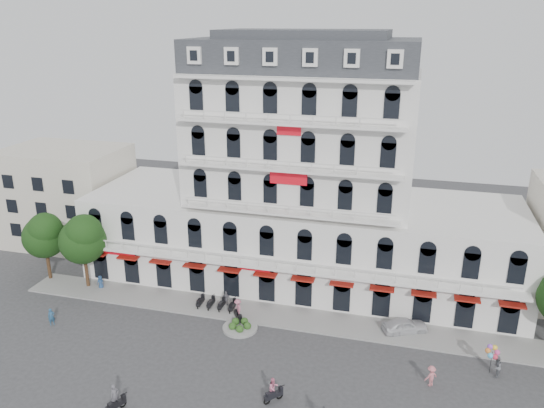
{
  "coord_description": "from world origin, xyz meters",
  "views": [
    {
      "loc": [
        10.69,
        -33.63,
        26.69
      ],
      "look_at": [
        -1.06,
        10.0,
        10.92
      ],
      "focal_mm": 35.0,
      "sensor_mm": 36.0,
      "label": 1
    }
  ],
  "objects": [
    {
      "name": "rider_west",
      "position": [
        -8.23,
        -6.47,
        1.03
      ],
      "size": [
        0.98,
        1.58,
        2.24
      ],
      "rotation": [
        0.0,
        0.0,
        1.11
      ],
      "color": "black",
      "rests_on": "ground"
    },
    {
      "name": "main_building",
      "position": [
        0.0,
        18.0,
        9.96
      ],
      "size": [
        45.0,
        15.0,
        25.8
      ],
      "color": "silver",
      "rests_on": "ground"
    },
    {
      "name": "ground",
      "position": [
        0.0,
        0.0,
        0.0
      ],
      "size": [
        120.0,
        120.0,
        0.0
      ],
      "primitive_type": "plane",
      "color": "#38383A",
      "rests_on": "ground"
    },
    {
      "name": "pedestrian_left",
      "position": [
        -19.49,
        9.5,
        0.75
      ],
      "size": [
        0.76,
        0.52,
        1.5
      ],
      "primitive_type": "imported",
      "rotation": [
        0.0,
        0.0,
        0.06
      ],
      "color": "navy",
      "rests_on": "ground"
    },
    {
      "name": "traffic_island",
      "position": [
        -3.0,
        6.0,
        0.26
      ],
      "size": [
        3.2,
        3.2,
        1.6
      ],
      "color": "gray",
      "rests_on": "ground"
    },
    {
      "name": "tree_west_outer",
      "position": [
        -25.95,
        9.98,
        5.35
      ],
      "size": [
        4.5,
        4.48,
        7.76
      ],
      "color": "#382314",
      "rests_on": "ground"
    },
    {
      "name": "balloon_vendor",
      "position": [
        18.5,
        4.93,
        1.26
      ],
      "size": [
        1.44,
        1.35,
        2.45
      ],
      "color": "slate",
      "rests_on": "ground"
    },
    {
      "name": "flank_building_west",
      "position": [
        -30.0,
        20.0,
        6.0
      ],
      "size": [
        14.0,
        10.0,
        12.0
      ],
      "primitive_type": "cube",
      "color": "beige",
      "rests_on": "ground"
    },
    {
      "name": "tree_west_inner",
      "position": [
        -20.95,
        9.48,
        5.68
      ],
      "size": [
        4.76,
        4.76,
        8.25
      ],
      "color": "#382314",
      "rests_on": "ground"
    },
    {
      "name": "pedestrian_far",
      "position": [
        -20.0,
        2.2,
        0.82
      ],
      "size": [
        0.7,
        0.7,
        1.64
      ],
      "primitive_type": "imported",
      "rotation": [
        0.0,
        0.0,
        0.8
      ],
      "color": "#275076",
      "rests_on": "ground"
    },
    {
      "name": "pedestrian_right",
      "position": [
        13.64,
        2.35,
        0.86
      ],
      "size": [
        1.26,
        1.19,
        1.71
      ],
      "primitive_type": "imported",
      "rotation": [
        0.0,
        0.0,
        3.82
      ],
      "color": "#D16F77",
      "rests_on": "ground"
    },
    {
      "name": "rider_southwest",
      "position": [
        2.43,
        -2.56,
        1.02
      ],
      "size": [
        1.28,
        1.34,
        2.04
      ],
      "rotation": [
        0.0,
        0.0,
        0.82
      ],
      "color": "black",
      "rests_on": "ground"
    },
    {
      "name": "parked_scooter_row",
      "position": [
        -6.35,
        8.8,
        0.0
      ],
      "size": [
        4.4,
        1.8,
        1.1
      ],
      "primitive_type": null,
      "color": "black",
      "rests_on": "ground"
    },
    {
      "name": "parked_car",
      "position": [
        11.49,
        9.37,
        0.69
      ],
      "size": [
        4.38,
        3.19,
        1.39
      ],
      "primitive_type": "imported",
      "rotation": [
        0.0,
        0.0,
        2.0
      ],
      "color": "silver",
      "rests_on": "ground"
    },
    {
      "name": "rider_center",
      "position": [
        -3.61,
        7.26,
        1.22
      ],
      "size": [
        1.23,
        1.45,
        2.28
      ],
      "rotation": [
        0.0,
        0.0,
        5.34
      ],
      "color": "black",
      "rests_on": "ground"
    },
    {
      "name": "pedestrian_mid",
      "position": [
        -5.56,
        9.5,
        0.83
      ],
      "size": [
        1.0,
        0.48,
        1.65
      ],
      "primitive_type": "imported",
      "rotation": [
        0.0,
        0.0,
        3.06
      ],
      "color": "slate",
      "rests_on": "ground"
    },
    {
      "name": "sidewalk",
      "position": [
        0.0,
        9.0,
        0.08
      ],
      "size": [
        53.0,
        4.0,
        0.16
      ],
      "primitive_type": "cube",
      "color": "gray",
      "rests_on": "ground"
    }
  ]
}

